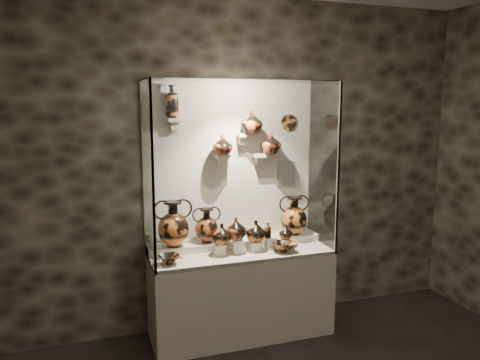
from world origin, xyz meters
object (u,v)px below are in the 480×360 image
object	(u,v)px
ovoid_vase_b	(252,122)
ovoid_vase_c	(271,143)
amphora_right	(294,215)
jug_a	(222,234)
amphora_left	(173,224)
jug_e	(286,232)
ovoid_vase_a	(223,145)
jug_b	(236,228)
lekythos_small	(268,230)
kylix_right	(284,246)
jug_c	(256,231)
kylix_left	(169,259)
lekythos_tall	(172,99)
amphora_mid	(207,225)

from	to	relation	value
ovoid_vase_b	ovoid_vase_c	size ratio (longest dim) A/B	1.04
amphora_right	ovoid_vase_c	distance (m)	0.77
amphora_right	jug_a	world-z (taller)	amphora_right
amphora_left	jug_e	world-z (taller)	amphora_left
ovoid_vase_b	amphora_right	bearing A→B (deg)	-26.65
amphora_left	jug_e	size ratio (longest dim) A/B	3.10
jug_a	ovoid_vase_a	distance (m)	0.83
jug_b	jug_e	xyz separation A→B (m)	(0.50, 0.00, -0.08)
amphora_right	lekythos_small	bearing A→B (deg)	-155.70
amphora_left	lekythos_small	size ratio (longest dim) A/B	2.62
jug_b	kylix_right	xyz separation A→B (m)	(0.43, -0.12, -0.18)
amphora_left	ovoid_vase_c	world-z (taller)	ovoid_vase_c
ovoid_vase_a	jug_c	bearing A→B (deg)	-33.35
jug_c	kylix_right	world-z (taller)	jug_c
jug_b	ovoid_vase_b	world-z (taller)	ovoid_vase_b
jug_a	kylix_right	bearing A→B (deg)	-25.86
kylix_left	ovoid_vase_c	world-z (taller)	ovoid_vase_c
ovoid_vase_a	ovoid_vase_b	world-z (taller)	ovoid_vase_b
ovoid_vase_c	kylix_right	bearing A→B (deg)	-78.80
ovoid_vase_c	lekythos_tall	bearing A→B (deg)	-170.53
amphora_mid	lekythos_tall	xyz separation A→B (m)	(-0.29, 0.07, 1.17)
jug_a	lekythos_tall	world-z (taller)	lekythos_tall
kylix_right	lekythos_tall	bearing A→B (deg)	164.10
ovoid_vase_b	lekythos_small	bearing A→B (deg)	-93.42
kylix_left	ovoid_vase_b	bearing A→B (deg)	13.69
amphora_mid	ovoid_vase_a	distance (m)	0.77
jug_c	ovoid_vase_b	size ratio (longest dim) A/B	0.93
jug_b	ovoid_vase_a	bearing A→B (deg)	99.87
amphora_mid	ovoid_vase_a	world-z (taller)	ovoid_vase_a
lekythos_tall	ovoid_vase_c	world-z (taller)	lekythos_tall
ovoid_vase_b	kylix_right	bearing A→B (deg)	-79.66
lekythos_small	kylix_left	xyz separation A→B (m)	(-0.95, -0.08, -0.15)
jug_b	lekythos_small	world-z (taller)	jug_b
jug_a	jug_b	xyz separation A→B (m)	(0.14, 0.02, 0.04)
amphora_mid	ovoid_vase_b	size ratio (longest dim) A/B	1.52
kylix_right	lekythos_tall	size ratio (longest dim) A/B	0.83
jug_c	ovoid_vase_c	world-z (taller)	ovoid_vase_c
amphora_mid	lekythos_small	world-z (taller)	amphora_mid
jug_a	ovoid_vase_c	world-z (taller)	ovoid_vase_c
amphora_left	amphora_right	bearing A→B (deg)	8.07
jug_b	jug_c	world-z (taller)	jug_b
lekythos_tall	jug_c	bearing A→B (deg)	-29.62
kylix_right	ovoid_vase_a	xyz separation A→B (m)	(-0.48, 0.35, 0.93)
jug_c	kylix_left	distance (m)	0.86
kylix_right	ovoid_vase_c	bearing A→B (deg)	95.55
jug_c	ovoid_vase_c	size ratio (longest dim) A/B	0.97
amphora_mid	jug_a	size ratio (longest dim) A/B	1.71
lekythos_tall	amphora_right	bearing A→B (deg)	-14.03
amphora_mid	ovoid_vase_b	bearing A→B (deg)	3.02
jug_a	lekythos_tall	xyz separation A→B (m)	(-0.38, 0.28, 1.21)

